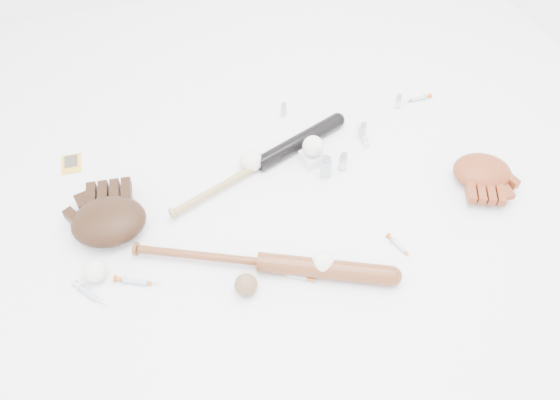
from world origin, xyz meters
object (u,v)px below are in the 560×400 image
object	(u,v)px
glove_dark	(109,221)
pedestal	(312,158)
bat_dark	(261,164)
bat_wood	(261,262)

from	to	relation	value
glove_dark	pedestal	xyz separation A→B (m)	(0.76, 0.08, -0.03)
bat_dark	glove_dark	size ratio (longest dim) A/B	2.74
bat_dark	bat_wood	distance (m)	0.43
bat_dark	glove_dark	world-z (taller)	glove_dark
bat_dark	pedestal	distance (m)	0.20
bat_dark	bat_wood	bearing A→B (deg)	-126.82
glove_dark	pedestal	distance (m)	0.76
bat_wood	glove_dark	bearing A→B (deg)	170.95
bat_wood	pedestal	xyz separation A→B (m)	(0.32, 0.38, -0.01)
bat_wood	glove_dark	xyz separation A→B (m)	(-0.43, 0.30, 0.02)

